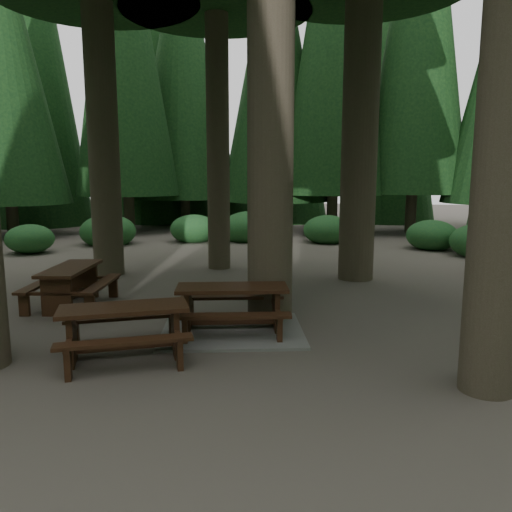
% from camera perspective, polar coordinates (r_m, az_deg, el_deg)
% --- Properties ---
extents(ground, '(80.00, 80.00, 0.00)m').
position_cam_1_polar(ground, '(9.54, -3.41, -7.06)').
color(ground, '#575047').
rests_on(ground, ground).
extents(picnic_table_a, '(2.80, 2.50, 0.81)m').
position_cam_1_polar(picnic_table_a, '(8.61, -2.72, -6.92)').
color(picnic_table_a, gray).
rests_on(picnic_table_a, ground).
extents(picnic_table_b, '(1.85, 2.14, 0.82)m').
position_cam_1_polar(picnic_table_b, '(10.92, -20.38, -2.60)').
color(picnic_table_b, '#341A0F').
rests_on(picnic_table_b, ground).
extents(picnic_table_d, '(2.07, 2.04, 0.70)m').
position_cam_1_polar(picnic_table_d, '(14.59, 27.01, -0.51)').
color(picnic_table_d, '#341A0F').
rests_on(picnic_table_d, ground).
extents(picnic_table_e, '(2.29, 2.12, 0.79)m').
position_cam_1_polar(picnic_table_e, '(7.58, -14.82, -7.53)').
color(picnic_table_e, '#341A0F').
rests_on(picnic_table_e, ground).
extents(shrub_ring, '(23.86, 24.64, 1.49)m').
position_cam_1_polar(shrub_ring, '(10.00, 1.57, -3.91)').
color(shrub_ring, '#205D30').
rests_on(shrub_ring, ground).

